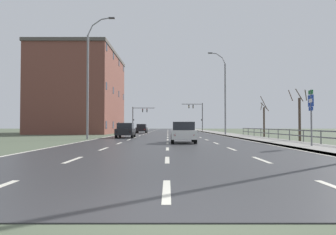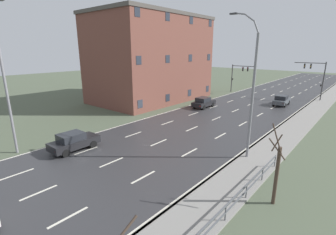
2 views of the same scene
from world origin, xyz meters
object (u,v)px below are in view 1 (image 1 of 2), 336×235
Objects in this scene: car_near_left at (142,128)px; car_far_right at (184,132)px; traffic_signal_right at (198,112)px; traffic_signal_left at (139,114)px; street_lamp_midground at (225,94)px; street_lamp_left_bank at (90,79)px; car_near_right at (126,130)px; highway_sign at (312,110)px; brick_building at (82,93)px; car_mid_centre at (188,128)px.

car_near_left and car_far_right have the same top height.
car_far_right is at bearing -96.74° from traffic_signal_right.
street_lamp_midground is at bearing -63.85° from traffic_signal_left.
car_near_right is at bearing 48.59° from street_lamp_left_bank.
highway_sign is at bearing -49.39° from car_near_right.
street_lamp_left_bank is (-14.91, -11.51, 0.28)m from street_lamp_midground.
street_lamp_left_bank is at bearing 145.69° from car_far_right.
traffic_signal_right is at bearing 71.00° from street_lamp_left_bank.
street_lamp_midground reaches higher than car_near_right.
car_near_left is 0.99× the size of car_far_right.
brick_building is at bearing 150.73° from street_lamp_midground.
traffic_signal_left is at bearing 106.30° from highway_sign.
traffic_signal_right is 39.67m from car_near_right.
car_near_right is 0.21× the size of brick_building.
car_near_left and car_near_right have the same top height.
street_lamp_midground is 15.12m from car_near_right.
street_lamp_left_bank reaches higher than street_lamp_midground.
street_lamp_midground is 3.24× the size of highway_sign.
street_lamp_left_bank is 1.80× the size of traffic_signal_right.
brick_building reaches higher than car_mid_centre.
street_lamp_midground reaches higher than car_near_left.
traffic_signal_left reaches higher than car_near_right.
brick_building is at bearing 119.07° from car_far_right.
traffic_signal_left is at bearing 144.55° from car_mid_centre.
traffic_signal_right is 13.46m from traffic_signal_left.
car_mid_centre is 39.67m from car_far_right.
traffic_signal_right is at bearing 72.74° from car_near_right.
street_lamp_left_bank is at bearing -132.18° from car_near_right.
street_lamp_left_bank is 2.11× the size of traffic_signal_left.
brick_building is (-18.80, -9.43, 6.13)m from car_mid_centre.
car_near_left is at bearing -82.50° from traffic_signal_left.
street_lamp_midground is at bearing -83.56° from car_mid_centre.
traffic_signal_left reaches higher than car_near_left.
car_near_right is (-11.90, -8.10, -4.61)m from street_lamp_midground.
traffic_signal_left is 1.34× the size of car_far_right.
highway_sign reaches higher than car_mid_centre.
car_far_right is at bearing -80.44° from traffic_signal_left.
street_lamp_left_bank is 2.79× the size of car_mid_centre.
street_lamp_left_bank reaches higher than traffic_signal_right.
street_lamp_left_bank is 2.83× the size of car_near_right.
car_far_right is (-7.22, 5.06, -1.38)m from highway_sign.
car_mid_centre is (10.51, -6.73, -3.01)m from traffic_signal_left.
traffic_signal_right is 9.07m from car_mid_centre.
street_lamp_left_bank is at bearing -96.71° from car_near_left.
car_far_right is at bearing -60.20° from car_near_right.
brick_building is at bearing 107.26° from street_lamp_left_bank.
car_far_right is (8.62, -6.10, -4.89)m from street_lamp_left_bank.
street_lamp_midground is 2.67× the size of car_near_right.
traffic_signal_right is at bearing 84.24° from car_far_right.
brick_building reaches higher than car_near_left.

